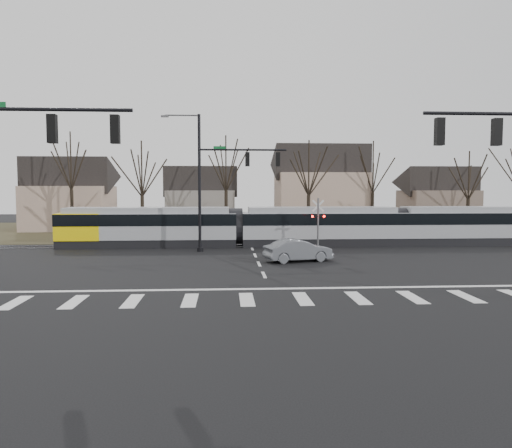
{
  "coord_description": "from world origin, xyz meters",
  "views": [
    {
      "loc": [
        -2.1,
        -24.9,
        4.71
      ],
      "look_at": [
        0.0,
        9.0,
        2.3
      ],
      "focal_mm": 35.0,
      "sensor_mm": 36.0,
      "label": 1
    }
  ],
  "objects": [
    {
      "name": "tree_row",
      "position": [
        2.0,
        26.0,
        5.0
      ],
      "size": [
        59.2,
        7.2,
        10.0
      ],
      "color": "black",
      "rests_on": "ground"
    },
    {
      "name": "sedan",
      "position": [
        2.61,
        6.91,
        0.72
      ],
      "size": [
        3.9,
        5.22,
        1.45
      ],
      "primitive_type": "imported",
      "rotation": [
        0.0,
        0.0,
        1.86
      ],
      "color": "slate",
      "rests_on": "ground"
    },
    {
      "name": "ground",
      "position": [
        0.0,
        0.0,
        0.0
      ],
      "size": [
        140.0,
        140.0,
        0.0
      ],
      "primitive_type": "plane",
      "color": "black"
    },
    {
      "name": "stop_line",
      "position": [
        0.0,
        -1.8,
        0.01
      ],
      "size": [
        28.0,
        0.35,
        0.01
      ],
      "primitive_type": "cube",
      "color": "silver",
      "rests_on": "ground"
    },
    {
      "name": "grass_verge",
      "position": [
        0.0,
        32.0,
        0.01
      ],
      "size": [
        140.0,
        28.0,
        0.01
      ],
      "primitive_type": "cube",
      "color": "#38331E",
      "rests_on": "ground"
    },
    {
      "name": "house_c",
      "position": [
        9.0,
        33.0,
        5.23
      ],
      "size": [
        10.8,
        8.64,
        10.1
      ],
      "color": "tan",
      "rests_on": "ground"
    },
    {
      "name": "crosswalk",
      "position": [
        0.0,
        -4.0,
        0.01
      ],
      "size": [
        27.0,
        2.6,
        0.01
      ],
      "color": "silver",
      "rests_on": "ground"
    },
    {
      "name": "house_a",
      "position": [
        -20.0,
        34.0,
        4.46
      ],
      "size": [
        9.72,
        8.64,
        8.6
      ],
      "color": "tan",
      "rests_on": "ground"
    },
    {
      "name": "house_b",
      "position": [
        -5.0,
        36.0,
        3.97
      ],
      "size": [
        8.64,
        7.56,
        7.65
      ],
      "color": "slate",
      "rests_on": "ground"
    },
    {
      "name": "house_d",
      "position": [
        24.0,
        35.0,
        3.97
      ],
      "size": [
        8.64,
        7.56,
        7.65
      ],
      "color": "brown",
      "rests_on": "ground"
    },
    {
      "name": "tram",
      "position": [
        5.67,
        16.0,
        1.74
      ],
      "size": [
        42.08,
        3.12,
        3.19
      ],
      "color": "gray",
      "rests_on": "ground"
    },
    {
      "name": "signal_pole_far",
      "position": [
        -2.41,
        12.5,
        5.7
      ],
      "size": [
        9.28,
        0.44,
        10.2
      ],
      "color": "black",
      "rests_on": "ground"
    },
    {
      "name": "lane_dashes",
      "position": [
        0.0,
        16.0,
        0.01
      ],
      "size": [
        0.18,
        30.0,
        0.01
      ],
      "color": "silver",
      "rests_on": "ground"
    },
    {
      "name": "rail_pair",
      "position": [
        0.0,
        15.8,
        0.03
      ],
      "size": [
        90.0,
        1.52,
        0.06
      ],
      "color": "#59595E",
      "rests_on": "ground"
    },
    {
      "name": "rail_crossing_signal",
      "position": [
        5.0,
        12.79,
        1.89
      ],
      "size": [
        1.08,
        0.36,
        4.0
      ],
      "color": "#59595B",
      "rests_on": "ground"
    }
  ]
}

